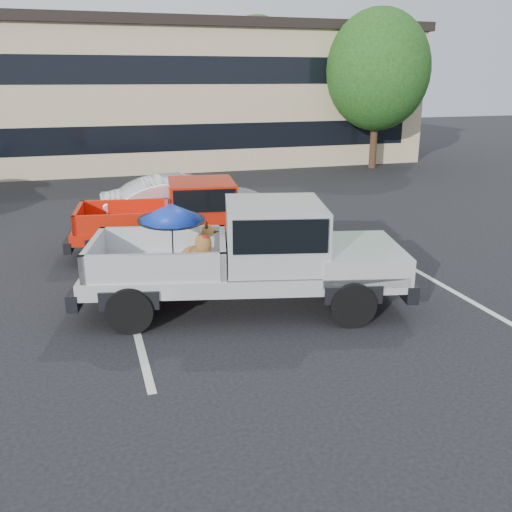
% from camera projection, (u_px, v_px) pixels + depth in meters
% --- Properties ---
extents(ground, '(90.00, 90.00, 0.00)m').
position_uv_depth(ground, '(346.00, 347.00, 8.68)').
color(ground, black).
rests_on(ground, ground).
extents(stripe_left, '(0.12, 5.00, 0.01)m').
position_uv_depth(stripe_left, '(133.00, 319.00, 9.66)').
color(stripe_left, silver).
rests_on(stripe_left, ground).
extents(stripe_right, '(0.12, 5.00, 0.01)m').
position_uv_depth(stripe_right, '(439.00, 283.00, 11.35)').
color(stripe_right, silver).
rests_on(stripe_right, ground).
extents(motel_building, '(20.40, 8.40, 6.30)m').
position_uv_depth(motel_building, '(196.00, 93.00, 27.42)').
color(motel_building, '#C8B785').
rests_on(motel_building, ground).
extents(tree_right, '(4.46, 4.46, 6.78)m').
position_uv_depth(tree_right, '(378.00, 70.00, 24.54)').
color(tree_right, '#332114').
rests_on(tree_right, ground).
extents(tree_back, '(4.68, 4.68, 7.11)m').
position_uv_depth(tree_back, '(257.00, 68.00, 30.92)').
color(tree_back, '#332114').
rests_on(tree_back, ground).
extents(silver_pickup, '(5.99, 3.21, 2.06)m').
position_uv_depth(silver_pickup, '(261.00, 250.00, 9.90)').
color(silver_pickup, black).
rests_on(silver_pickup, ground).
extents(red_pickup, '(5.26, 2.40, 1.67)m').
position_uv_depth(red_pickup, '(196.00, 214.00, 13.17)').
color(red_pickup, black).
rests_on(red_pickup, ground).
extents(silver_sedan, '(4.50, 1.61, 1.48)m').
position_uv_depth(silver_sedan, '(189.00, 205.00, 14.90)').
color(silver_sedan, silver).
rests_on(silver_sedan, ground).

